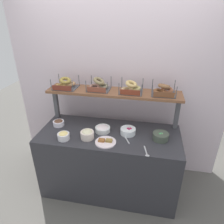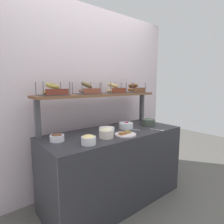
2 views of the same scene
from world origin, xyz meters
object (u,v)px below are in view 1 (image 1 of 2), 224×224
Objects in this scene: bowl_cream_cheese at (103,129)px; bagel_basket_cinnamon_raisin at (163,90)px; bowl_beet_salad at (128,131)px; bowl_veggie_mix at (161,136)px; bagel_basket_poppy at (99,86)px; bagel_basket_sesame at (131,88)px; bowl_egg_salad at (63,136)px; serving_spoon_by_edge at (126,138)px; bowl_chocolate_spread at (59,123)px; serving_plate_white at (105,142)px; bagel_basket_everything at (65,84)px; serving_spoon_near_plate at (147,153)px; bowl_potato_salad at (87,134)px.

bagel_basket_cinnamon_raisin is at bearing 20.37° from bowl_cream_cheese.
bowl_veggie_mix reaches higher than bowl_beet_salad.
bowl_cream_cheese is at bearing -159.63° from bagel_basket_cinnamon_raisin.
bowl_veggie_mix is 0.66× the size of bagel_basket_poppy.
bowl_egg_salad is at bearing -144.46° from bagel_basket_sesame.
bowl_beet_salad is at bearing 80.08° from serving_spoon_by_edge.
bagel_basket_poppy is at bearing 25.01° from bowl_chocolate_spread.
bowl_beet_salad is at bearing -87.51° from bagel_basket_sesame.
bagel_basket_poppy is 0.99× the size of bagel_basket_cinnamon_raisin.
bagel_basket_sesame is 1.03× the size of bagel_basket_cinnamon_raisin.
serving_plate_white is (0.47, 0.02, -0.03)m from bowl_egg_salad.
serving_plate_white is at bearing 2.55° from bowl_egg_salad.
bowl_veggie_mix is (0.37, -0.05, 0.00)m from bowl_beet_salad.
bagel_basket_sesame reaches higher than bowl_egg_salad.
serving_plate_white is at bearing -70.05° from bowl_cream_cheese.
bowl_cream_cheese is 0.52m from bagel_basket_poppy.
bagel_basket_everything is (-0.13, 0.48, 0.43)m from bowl_egg_salad.
bowl_veggie_mix is 1.01× the size of serving_spoon_near_plate.
bowl_veggie_mix is at bearing -21.28° from bagel_basket_poppy.
bagel_basket_cinnamon_raisin is at bearing 38.76° from serving_plate_white.
serving_spoon_by_edge is at bearing -42.09° from bagel_basket_poppy.
bagel_basket_cinnamon_raisin reaches higher than serving_spoon_near_plate.
bowl_chocolate_spread is at bearing 123.53° from bowl_egg_salad.
bowl_beet_salad reaches higher than bowl_chocolate_spread.
bowl_chocolate_spread is 1.17m from serving_spoon_near_plate.
bagel_basket_poppy is at bearing 147.87° from bowl_beet_salad.
bagel_basket_sesame is at bearing 13.68° from bowl_chocolate_spread.
bagel_basket_poppy is at bearing 59.71° from bowl_egg_salad.
bagel_basket_poppy reaches higher than bagel_basket_everything.
bowl_veggie_mix is (0.81, 0.13, -0.01)m from bowl_potato_salad.
bagel_basket_sesame reaches higher than bowl_veggie_mix.
serving_spoon_near_plate is 1.07× the size of serving_spoon_by_edge.
serving_spoon_by_edge is at bearing -99.92° from bowl_beet_salad.
bowl_potato_salad is 0.57× the size of bagel_basket_poppy.
bagel_basket_sesame is (0.81, 0.01, -0.00)m from bagel_basket_everything.
bagel_basket_everything reaches higher than bowl_beet_salad.
serving_spoon_near_plate is 0.65× the size of bagel_basket_cinnamon_raisin.
bagel_basket_cinnamon_raisin is at bearing 24.90° from bowl_egg_salad.
bowl_cream_cheese is at bearing 148.20° from serving_spoon_near_plate.
bowl_beet_salad is at bearing -15.63° from bagel_basket_everything.
bowl_veggie_mix is at bearing -88.65° from bagel_basket_cinnamon_raisin.
serving_plate_white is at bearing -12.78° from bowl_potato_salad.
bowl_potato_salad reaches higher than serving_spoon_by_edge.
bowl_cream_cheese is at bearing -24.18° from bagel_basket_everything.
bowl_beet_salad is 0.67× the size of bagel_basket_poppy.
bagel_basket_cinnamon_raisin is (0.13, 0.58, 0.47)m from serving_spoon_near_plate.
bagel_basket_sesame is at bearing 35.54° from bowl_egg_salad.
bowl_egg_salad is 1.08m from bowl_veggie_mix.
bagel_basket_everything is 1.19m from bagel_basket_cinnamon_raisin.
bagel_basket_everything reaches higher than bowl_egg_salad.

